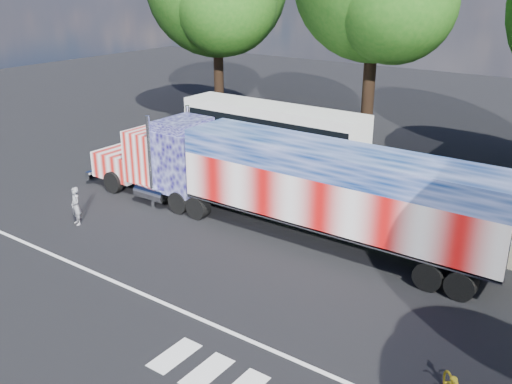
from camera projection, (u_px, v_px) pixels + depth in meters
The scene contains 5 objects.
ground at pixel (209, 263), 21.19m from camera, with size 100.00×100.00×0.00m, color black.
lane_markings at pixel (172, 325), 17.40m from camera, with size 30.00×2.67×0.01m.
semi_truck at pixel (282, 181), 23.13m from camera, with size 20.16×3.18×4.30m.
coach_bus at pixel (272, 133), 32.19m from camera, with size 11.13×2.59×3.24m.
woman at pixel (76, 206), 24.23m from camera, with size 0.61×0.40×1.66m, color slate.
Camera 1 is at (12.46, -14.28, 10.00)m, focal length 40.00 mm.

